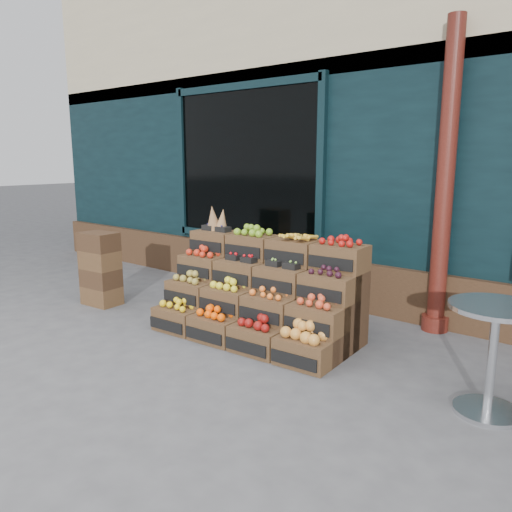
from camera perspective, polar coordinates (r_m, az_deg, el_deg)
The scene contains 6 objects.
ground at distance 4.71m, azimuth -3.58°, elevation -11.81°, with size 60.00×60.00×0.00m, color #4D4D50.
shop_facade at distance 8.81m, azimuth 20.20°, elevation 14.20°, with size 12.00×6.24×4.80m.
crate_display at distance 5.23m, azimuth 0.52°, elevation -4.76°, with size 2.13×1.13×1.30m.
spare_crates at distance 6.57m, azimuth -17.36°, elevation -1.40°, with size 0.49×0.36×0.92m.
bistro_table at distance 4.00m, azimuth 25.48°, elevation -9.33°, with size 0.66×0.66×0.83m.
shopkeeper at distance 7.33m, azimuth 1.76°, elevation 4.59°, with size 0.72×0.47×1.98m, color #154C23.
Camera 1 is at (2.96, -3.17, 1.85)m, focal length 35.00 mm.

